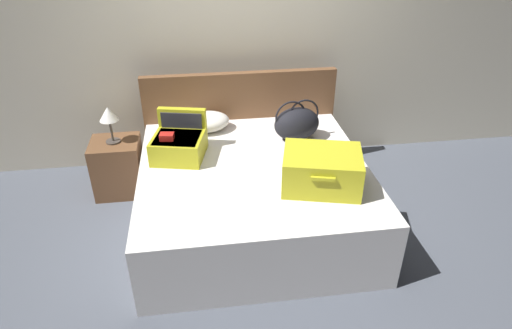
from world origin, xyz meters
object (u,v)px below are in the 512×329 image
Objects in this scene: hard_case_large at (322,170)px; table_lamp at (109,116)px; duffel_bag at (297,123)px; pillow_near_headboard at (206,122)px; hard_case_medium at (179,143)px; nightstand at (118,167)px; bed at (254,195)px.

hard_case_large is 1.93× the size of table_lamp.
duffel_bag is 1.05× the size of pillow_near_headboard.
duffel_bag is (-0.02, 0.78, 0.02)m from hard_case_large.
hard_case_medium is 1.45× the size of table_lamp.
nightstand is 0.52m from table_lamp.
table_lamp is (-0.00, 0.00, 0.52)m from nightstand.
hard_case_medium is 0.52m from pillow_near_headboard.
table_lamp is (-0.61, 0.41, 0.10)m from hard_case_medium.
hard_case_large is at bearing -31.37° from nightstand.
bed is at bearing -136.00° from duffel_bag.
bed is 4.05× the size of duffel_bag.
pillow_near_headboard is 1.26× the size of table_lamp.
pillow_near_headboard reaches higher than bed.
duffel_bag reaches higher than hard_case_large.
hard_case_large reaches higher than bed.
duffel_bag reaches higher than table_lamp.
duffel_bag is (1.04, 0.17, 0.03)m from hard_case_medium.
hard_case_medium is at bearing 156.16° from bed.
hard_case_medium is (-0.59, 0.26, 0.40)m from bed.
hard_case_medium reaches higher than hard_case_large.
duffel_bag is at bearing 22.36° from hard_case_medium.
duffel_bag reaches higher than bed.
duffel_bag reaches higher than pillow_near_headboard.
pillow_near_headboard is 0.82× the size of nightstand.
nightstand is at bearing 171.83° from duffel_bag.
hard_case_medium is (-1.06, 0.61, -0.02)m from hard_case_large.
hard_case_large is at bearing -16.88° from hard_case_medium.
nightstand is at bearing -176.41° from pillow_near_headboard.
duffel_bag is (0.45, 0.43, 0.44)m from bed.
bed is 4.25× the size of pillow_near_headboard.
pillow_near_headboard reaches higher than nightstand.
pillow_near_headboard is at bearing 74.99° from hard_case_medium.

